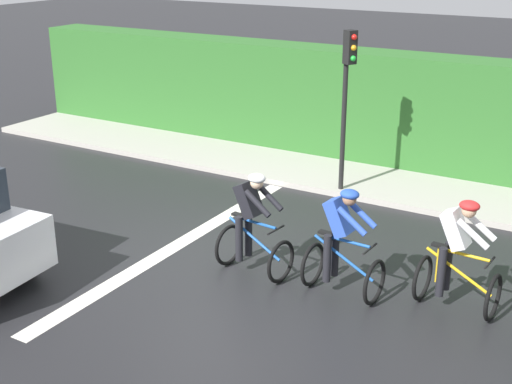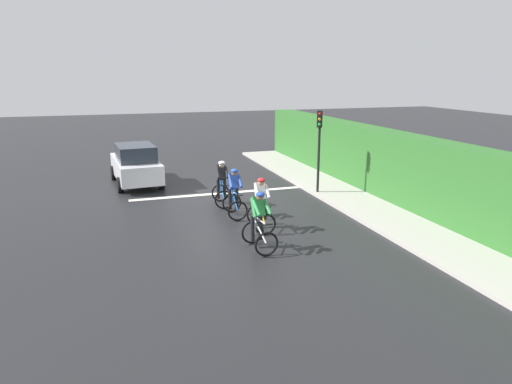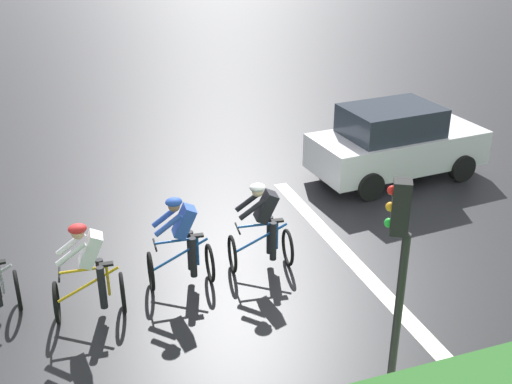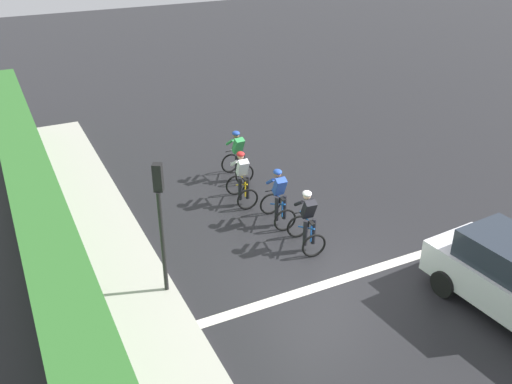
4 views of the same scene
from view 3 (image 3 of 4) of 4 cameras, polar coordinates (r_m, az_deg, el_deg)
ground_plane at (r=11.85m, az=5.55°, el=-6.31°), size 80.00×80.00×0.00m
road_marking_stop_line at (r=12.10m, az=8.27°, el=-5.74°), size 7.00×0.30×0.01m
cyclist_second at (r=10.35m, az=-14.61°, el=-6.98°), size 0.76×1.13×1.66m
cyclist_mid at (r=10.88m, az=-6.63°, el=-4.59°), size 0.75×1.12×1.66m
cyclist_fourth at (r=11.30m, az=0.59°, el=-3.21°), size 0.80×1.15×1.66m
car_white at (r=15.31m, az=12.32°, el=4.34°), size 2.13×4.22×1.76m
traffic_light_near_crossing at (r=7.59m, az=12.49°, el=-6.77°), size 0.27×0.29×3.34m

